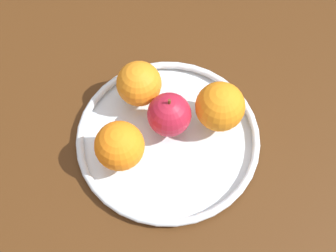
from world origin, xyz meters
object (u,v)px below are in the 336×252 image
orange_front_right (139,84)px  orange_front_left (119,146)px  fruit_bowl (168,138)px  apple (172,115)px  orange_back_right (220,107)px

orange_front_right → orange_front_left: 11.33cm
fruit_bowl → apple: (-0.34, -1.76, 4.31)cm
orange_back_right → apple: bearing=15.8°
apple → orange_back_right: bearing=-164.2°
apple → orange_front_left: (6.99, 6.27, 0.31)cm
fruit_bowl → apple: bearing=-101.0°
apple → orange_front_right: (5.74, -4.98, 0.19)cm
orange_front_right → orange_back_right: size_ratio=0.94×
apple → fruit_bowl: bearing=79.0°
orange_back_right → orange_front_left: orange_back_right is taller
fruit_bowl → apple: apple is taller
orange_back_right → orange_front_right: bearing=-12.7°
orange_front_right → orange_back_right: 13.33cm
orange_front_right → orange_front_left: size_ratio=0.97×
fruit_bowl → orange_back_right: size_ratio=3.77×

